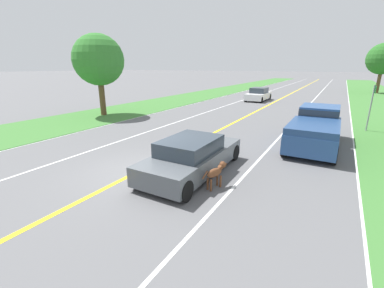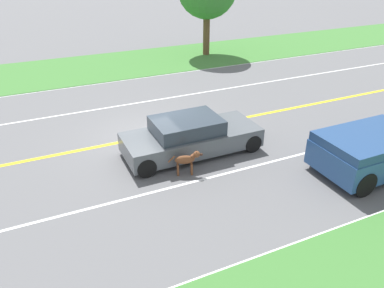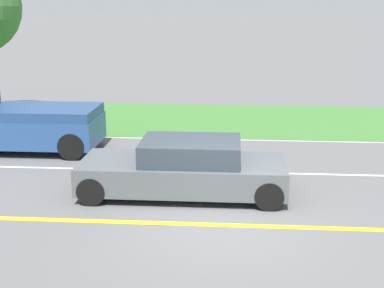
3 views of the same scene
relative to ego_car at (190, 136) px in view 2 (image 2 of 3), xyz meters
name	(u,v)px [view 2 (image 2 of 3)]	position (x,y,z in m)	size (l,w,h in m)	color
ground_plane	(148,137)	(-1.75, -0.96, -0.61)	(400.00, 400.00, 0.00)	#5B5B5E
centre_divider_line	(148,137)	(-1.75, -0.96, -0.61)	(0.18, 160.00, 0.01)	yellow
lane_edge_line_right	(247,262)	(5.25, -0.96, -0.61)	(0.14, 160.00, 0.01)	white
lane_edge_line_left	(106,83)	(-8.75, -0.96, -0.61)	(0.14, 160.00, 0.01)	white
lane_dash_same_dir	(186,184)	(1.75, -0.96, -0.61)	(0.10, 160.00, 0.01)	white
lane_dash_oncoming	(124,105)	(-5.25, -0.96, -0.61)	(0.10, 160.00, 0.01)	white
grass_verge_left	(94,68)	(-11.75, -0.96, -0.60)	(6.00, 160.00, 0.03)	#3D7533
ego_car	(190,136)	(0.00, 0.00, 0.00)	(1.92, 4.70, 1.30)	#51565B
dog	(187,160)	(1.25, -0.68, -0.09)	(0.45, 1.06, 0.83)	brown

